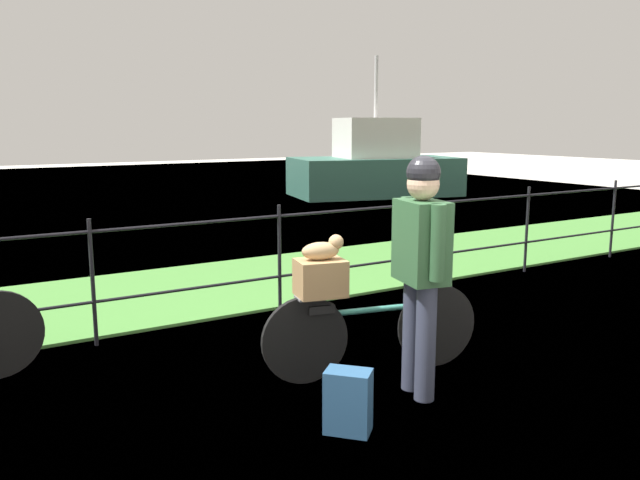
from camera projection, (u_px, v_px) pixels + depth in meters
ground_plane at (433, 394)px, 4.56m from camera, size 60.00×60.00×0.00m
grass_strip at (227, 284)px, 7.61m from camera, size 27.00×2.40×0.03m
harbor_water at (73, 205)px, 15.23m from camera, size 30.00×30.00×0.00m
iron_fence at (279, 251)px, 6.37m from camera, size 18.04×0.04×1.11m
bicycle_main at (371, 330)px, 4.86m from camera, size 1.71×0.43×0.66m
wooden_crate at (320, 278)px, 4.66m from camera, size 0.40×0.34×0.27m
terrier_dog at (324, 249)px, 4.63m from camera, size 0.32×0.20×0.18m
cyclist_person at (421, 255)px, 4.38m from camera, size 0.34×0.53×1.68m
backpack_on_paving at (348, 401)px, 3.96m from camera, size 0.32×0.33×0.40m
moored_boat_near at (375, 167)px, 17.27m from camera, size 4.76×3.11×3.66m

